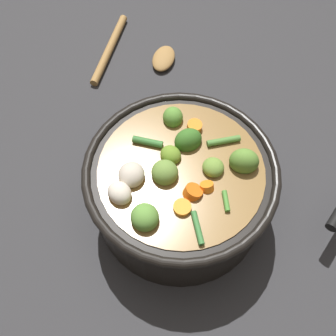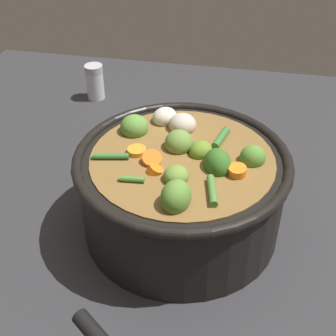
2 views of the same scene
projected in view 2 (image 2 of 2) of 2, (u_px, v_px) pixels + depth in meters
The scene contains 3 objects.
ground_plane at pixel (181, 226), 0.70m from camera, with size 1.10×1.10×0.00m, color #2D2D30.
cooking_pot at pixel (182, 190), 0.66m from camera, with size 0.29×0.29×0.15m.
salt_shaker at pixel (95, 82), 0.99m from camera, with size 0.04×0.04×0.07m.
Camera 2 is at (-0.08, 0.50, 0.49)m, focal length 50.66 mm.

